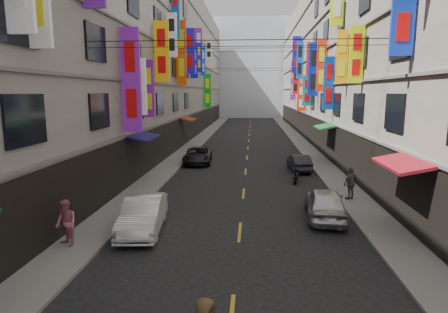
% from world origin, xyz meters
% --- Properties ---
extents(sidewalk_left, '(2.00, 90.00, 0.12)m').
position_xyz_m(sidewalk_left, '(-6.00, 42.00, 0.06)').
color(sidewalk_left, slate).
rests_on(sidewalk_left, ground).
extents(sidewalk_right, '(2.00, 90.00, 0.12)m').
position_xyz_m(sidewalk_right, '(6.00, 42.00, 0.06)').
color(sidewalk_right, slate).
rests_on(sidewalk_right, ground).
extents(building_row_left, '(10.14, 90.00, 19.00)m').
position_xyz_m(building_row_left, '(-11.99, 42.00, 9.49)').
color(building_row_left, gray).
rests_on(building_row_left, ground).
extents(building_row_right, '(10.14, 90.00, 19.00)m').
position_xyz_m(building_row_right, '(11.99, 42.00, 9.49)').
color(building_row_right, '#9E9684').
rests_on(building_row_right, ground).
extents(haze_block, '(18.00, 8.00, 22.00)m').
position_xyz_m(haze_block, '(0.00, 92.00, 11.00)').
color(haze_block, silver).
rests_on(haze_block, ground).
extents(shop_signage, '(14.00, 55.00, 11.70)m').
position_xyz_m(shop_signage, '(-0.21, 35.28, 9.09)').
color(shop_signage, '#0F22B8').
rests_on(shop_signage, ground).
extents(street_awnings, '(13.99, 35.20, 0.41)m').
position_xyz_m(street_awnings, '(-1.26, 26.00, 3.00)').
color(street_awnings, '#165423').
rests_on(street_awnings, ground).
extents(overhead_cables, '(14.00, 38.04, 1.24)m').
position_xyz_m(overhead_cables, '(0.00, 30.00, 8.80)').
color(overhead_cables, black).
rests_on(overhead_cables, ground).
extents(lane_markings, '(0.12, 80.20, 0.01)m').
position_xyz_m(lane_markings, '(0.00, 39.00, 0.00)').
color(lane_markings, gold).
rests_on(lane_markings, ground).
extents(scooter_far_right, '(0.58, 1.80, 1.14)m').
position_xyz_m(scooter_far_right, '(3.28, 26.99, 0.44)').
color(scooter_far_right, black).
rests_on(scooter_far_right, ground).
extents(car_left_mid, '(1.98, 4.48, 1.43)m').
position_xyz_m(car_left_mid, '(-4.00, 17.81, 0.72)').
color(car_left_mid, silver).
rests_on(car_left_mid, ground).
extents(car_left_far, '(2.44, 4.79, 1.30)m').
position_xyz_m(car_left_far, '(-3.94, 32.97, 0.65)').
color(car_left_far, black).
rests_on(car_left_far, ground).
extents(car_right_mid, '(2.03, 4.32, 1.43)m').
position_xyz_m(car_right_mid, '(3.82, 20.02, 0.71)').
color(car_right_mid, silver).
rests_on(car_right_mid, ground).
extents(car_right_far, '(1.55, 3.76, 1.21)m').
position_xyz_m(car_right_far, '(3.91, 30.60, 0.61)').
color(car_right_far, '#2A2831').
rests_on(car_right_far, ground).
extents(pedestrian_lfar, '(1.02, 0.96, 1.73)m').
position_xyz_m(pedestrian_lfar, '(-6.28, 15.82, 0.99)').
color(pedestrian_lfar, '#C26678').
rests_on(pedestrian_lfar, sidewalk_left).
extents(pedestrian_rfar, '(1.15, 1.06, 1.72)m').
position_xyz_m(pedestrian_rfar, '(5.67, 22.87, 0.98)').
color(pedestrian_rfar, '#5F5F61').
rests_on(pedestrian_rfar, sidewalk_right).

